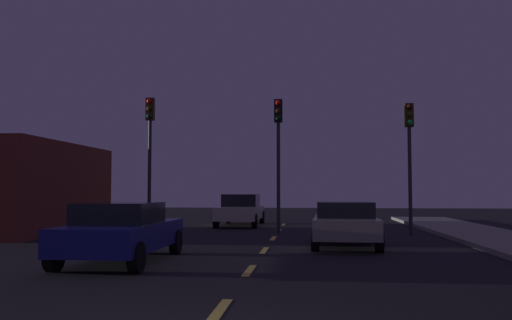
{
  "coord_description": "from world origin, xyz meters",
  "views": [
    {
      "loc": [
        1.25,
        -4.86,
        1.68
      ],
      "look_at": [
        -0.8,
        15.92,
        2.86
      ],
      "focal_mm": 37.63,
      "sensor_mm": 36.0,
      "label": 1
    }
  ],
  "objects_px": {
    "car_adjacent_lane": "(122,231)",
    "traffic_signal_left": "(150,139)",
    "car_stopped_ahead": "(345,223)",
    "traffic_signal_center": "(278,140)",
    "car_oncoming_far": "(241,210)",
    "traffic_signal_right": "(410,143)"
  },
  "relations": [
    {
      "from": "traffic_signal_right",
      "to": "car_oncoming_far",
      "type": "bearing_deg",
      "value": 146.01
    },
    {
      "from": "car_stopped_ahead",
      "to": "car_adjacent_lane",
      "type": "xyz_separation_m",
      "value": [
        -5.44,
        -3.9,
        0.02
      ]
    },
    {
      "from": "traffic_signal_left",
      "to": "car_oncoming_far",
      "type": "relative_size",
      "value": 1.17
    },
    {
      "from": "car_adjacent_lane",
      "to": "car_stopped_ahead",
      "type": "bearing_deg",
      "value": 35.63
    },
    {
      "from": "traffic_signal_center",
      "to": "car_stopped_ahead",
      "type": "height_order",
      "value": "traffic_signal_center"
    },
    {
      "from": "traffic_signal_center",
      "to": "car_adjacent_lane",
      "type": "relative_size",
      "value": 1.18
    },
    {
      "from": "car_oncoming_far",
      "to": "traffic_signal_right",
      "type": "bearing_deg",
      "value": -33.99
    },
    {
      "from": "traffic_signal_left",
      "to": "traffic_signal_center",
      "type": "relative_size",
      "value": 1.03
    },
    {
      "from": "traffic_signal_center",
      "to": "car_stopped_ahead",
      "type": "xyz_separation_m",
      "value": [
        2.24,
        -4.58,
        -2.95
      ]
    },
    {
      "from": "car_stopped_ahead",
      "to": "car_adjacent_lane",
      "type": "height_order",
      "value": "car_adjacent_lane"
    },
    {
      "from": "traffic_signal_right",
      "to": "car_stopped_ahead",
      "type": "relative_size",
      "value": 1.27
    },
    {
      "from": "car_adjacent_lane",
      "to": "traffic_signal_left",
      "type": "bearing_deg",
      "value": 102.85
    },
    {
      "from": "car_stopped_ahead",
      "to": "car_adjacent_lane",
      "type": "distance_m",
      "value": 6.69
    },
    {
      "from": "car_adjacent_lane",
      "to": "car_oncoming_far",
      "type": "bearing_deg",
      "value": 85.18
    },
    {
      "from": "traffic_signal_center",
      "to": "traffic_signal_right",
      "type": "xyz_separation_m",
      "value": [
        4.99,
        -0.0,
        -0.15
      ]
    },
    {
      "from": "traffic_signal_right",
      "to": "car_oncoming_far",
      "type": "distance_m",
      "value": 8.95
    },
    {
      "from": "car_stopped_ahead",
      "to": "car_adjacent_lane",
      "type": "bearing_deg",
      "value": -144.37
    },
    {
      "from": "traffic_signal_right",
      "to": "car_adjacent_lane",
      "type": "height_order",
      "value": "traffic_signal_right"
    },
    {
      "from": "traffic_signal_left",
      "to": "traffic_signal_center",
      "type": "bearing_deg",
      "value": -0.0
    },
    {
      "from": "traffic_signal_right",
      "to": "traffic_signal_left",
      "type": "bearing_deg",
      "value": 180.0
    },
    {
      "from": "car_stopped_ahead",
      "to": "traffic_signal_center",
      "type": "bearing_deg",
      "value": 116.12
    },
    {
      "from": "traffic_signal_left",
      "to": "car_adjacent_lane",
      "type": "relative_size",
      "value": 1.21
    }
  ]
}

